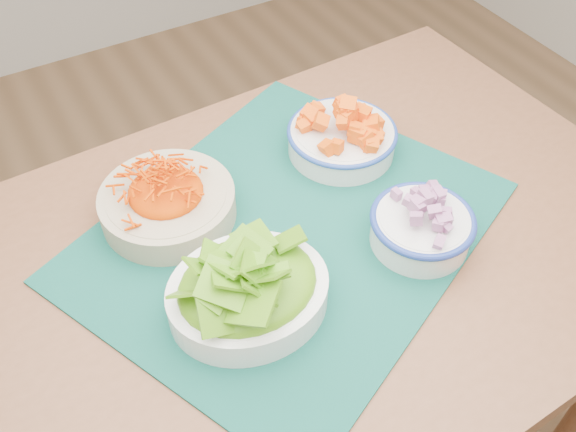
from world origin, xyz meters
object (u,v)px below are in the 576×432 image
object	(u,v)px
onion_bowl	(422,223)
carrot_bowl	(167,197)
placemat	(288,230)
lettuce_bowl	(248,286)
table	(301,288)
squash_bowl	(342,131)

from	to	relation	value
onion_bowl	carrot_bowl	bearing A→B (deg)	142.15
placemat	carrot_bowl	size ratio (longest dim) A/B	2.33
carrot_bowl	lettuce_bowl	size ratio (longest dim) A/B	1.08
carrot_bowl	table	bearing A→B (deg)	-46.49
squash_bowl	lettuce_bowl	xyz separation A→B (m)	(-0.29, -0.21, 0.00)
placemat	onion_bowl	xyz separation A→B (m)	(0.16, -0.12, 0.04)
placemat	onion_bowl	distance (m)	0.20
onion_bowl	lettuce_bowl	bearing A→B (deg)	175.59
table	lettuce_bowl	size ratio (longest dim) A/B	4.93
carrot_bowl	squash_bowl	world-z (taller)	squash_bowl
table	placemat	world-z (taller)	placemat
placemat	carrot_bowl	bearing A→B (deg)	116.57
table	placemat	distance (m)	0.11
squash_bowl	placemat	bearing A→B (deg)	-146.26
carrot_bowl	placemat	bearing A→B (deg)	-39.20
placemat	squash_bowl	world-z (taller)	squash_bowl
table	lettuce_bowl	bearing A→B (deg)	-156.48
placemat	lettuce_bowl	xyz separation A→B (m)	(-0.12, -0.10, 0.05)
table	squash_bowl	world-z (taller)	squash_bowl
squash_bowl	lettuce_bowl	bearing A→B (deg)	-143.84
table	onion_bowl	world-z (taller)	onion_bowl
onion_bowl	table	bearing A→B (deg)	152.80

